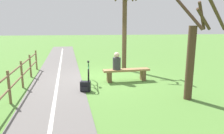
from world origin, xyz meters
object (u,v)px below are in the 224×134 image
at_px(bench, 126,73).
at_px(bicycle, 89,75).
at_px(tree_far_right, 192,54).
at_px(backpack, 85,87).
at_px(tree_far_left, 124,29).
at_px(person_seated, 117,62).

xyz_separation_m(bench, bicycle, (1.59, 0.34, 0.03)).
relative_size(bench, tree_far_right, 0.60).
height_order(bench, backpack, bench).
xyz_separation_m(bench, tree_far_left, (-0.33, -2.16, 1.77)).
relative_size(bicycle, tree_far_right, 0.55).
height_order(person_seated, backpack, person_seated).
bearing_deg(bicycle, backpack, -7.70).
bearing_deg(tree_far_left, bicycle, 52.50).
bearing_deg(person_seated, tree_far_right, 124.94).
xyz_separation_m(bicycle, backpack, (0.14, 0.81, -0.21)).
relative_size(bicycle, tree_far_left, 0.40).
bearing_deg(tree_far_left, backpack, 58.17).
relative_size(person_seated, tree_far_left, 0.16).
xyz_separation_m(bicycle, tree_far_left, (-1.92, -2.50, 1.73)).
relative_size(person_seated, backpack, 1.87).
bearing_deg(backpack, person_seated, -139.33).
distance_m(tree_far_left, tree_far_right, 4.79).
bearing_deg(bench, bicycle, 8.14).
bearing_deg(tree_far_left, tree_far_right, 104.43).
xyz_separation_m(person_seated, tree_far_right, (-1.93, 2.40, 0.62)).
distance_m(bench, backpack, 2.08).
distance_m(person_seated, bicycle, 1.29).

